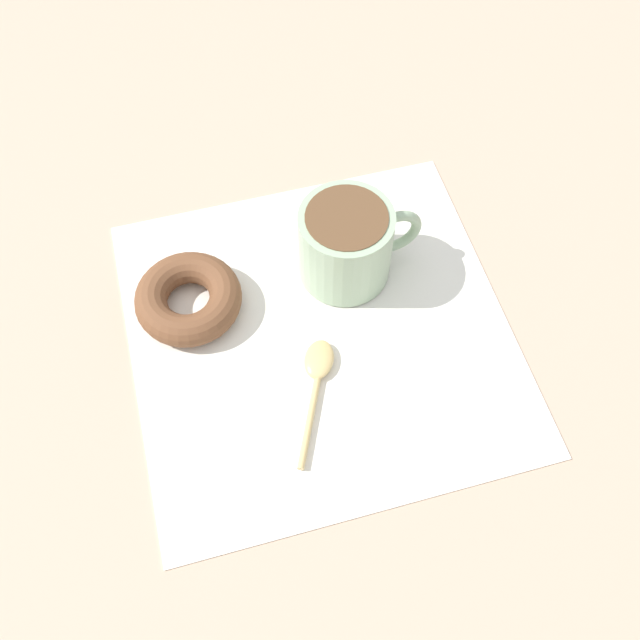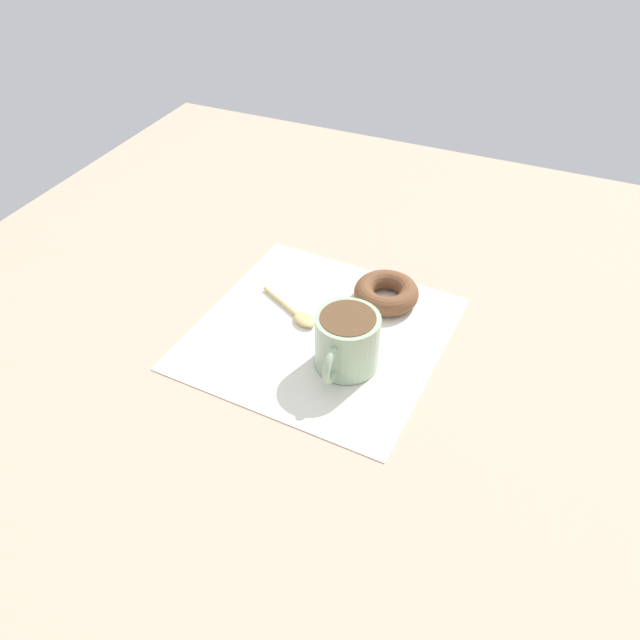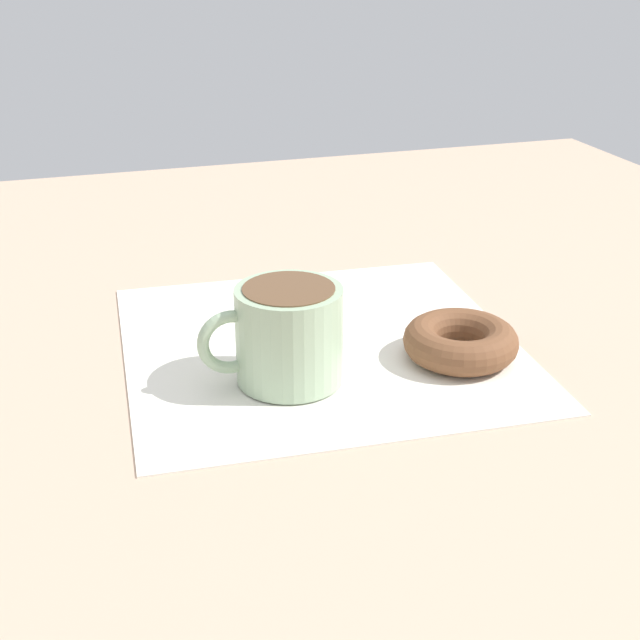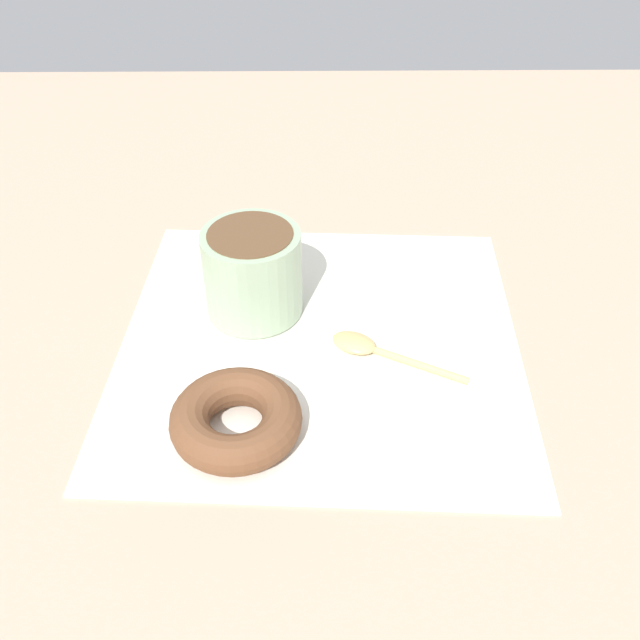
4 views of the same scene
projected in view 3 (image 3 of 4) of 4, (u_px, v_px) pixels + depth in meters
ground_plane at (329, 351)px, 74.61cm from camera, size 120.00×120.00×2.00cm
napkin at (320, 344)px, 73.30cm from camera, size 33.27×33.27×0.30cm
coffee_cup at (287, 333)px, 65.80cm from camera, size 8.00×10.92×7.43cm
donut at (461, 341)px, 70.21cm from camera, size 9.11×9.11×2.77cm
spoon at (322, 317)px, 76.78cm from camera, size 10.62×6.57×0.90cm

